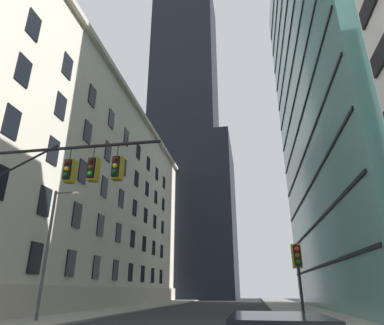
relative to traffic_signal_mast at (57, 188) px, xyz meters
The scene contains 6 objects.
station_building 29.76m from the traffic_signal_mast, 121.13° to the left, with size 15.58×67.25×27.78m.
dark_skyscraper 82.03m from the traffic_signal_mast, 96.54° to the left, with size 24.68×24.68×186.05m.
glass_office_midrise 38.25m from the traffic_signal_mast, 46.85° to the left, with size 15.09×35.89×52.71m.
traffic_signal_mast is the anchor object (origin of this frame).
traffic_light_near_right 11.04m from the traffic_signal_mast, 19.25° to the left, with size 0.40×0.63×3.63m.
street_lamppost 8.65m from the traffic_signal_mast, 121.90° to the left, with size 1.84×0.32×7.97m.
Camera 1 is at (4.41, -9.19, 1.82)m, focal length 30.68 mm.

